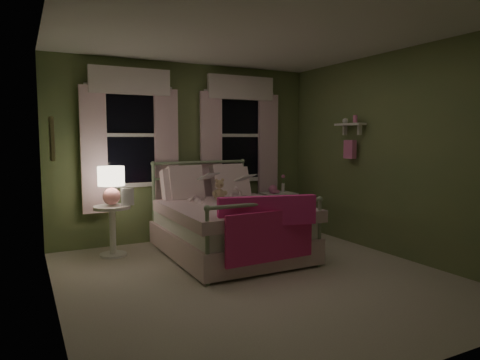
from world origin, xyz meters
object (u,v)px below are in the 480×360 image
child_left (195,180)px  table_lamp (111,182)px  nightstand_right (278,199)px  bed (228,225)px  child_right (233,181)px  teddy_bear (219,191)px  nightstand_left (112,224)px

child_left → table_lamp: bearing=-2.1°
child_left → nightstand_right: size_ratio=1.16×
bed → table_lamp: bearing=156.7°
child_right → teddy_bear: 0.34m
child_left → nightstand_left: 1.21m
bed → nightstand_left: bed is taller
nightstand_right → bed: bearing=-150.1°
child_left → nightstand_right: (1.50, 0.28, -0.39)m
teddy_bear → table_lamp: (-1.36, 0.32, 0.16)m
child_right → teddy_bear: bearing=52.1°
bed → teddy_bear: bed is taller
teddy_bear → nightstand_left: teddy_bear is taller
bed → nightstand_left: 1.48m
table_lamp → bed: bearing=-23.3°
child_left → nightstand_right: 1.58m
bed → table_lamp: 1.58m
nightstand_right → child_left: bearing=-169.4°
child_right → nightstand_left: child_right is taller
child_left → teddy_bear: 0.35m
teddy_bear → nightstand_right: 1.32m
child_left → teddy_bear: bearing=157.0°
child_left → teddy_bear: child_left is taller
bed → nightstand_left: bearing=156.7°
table_lamp → nightstand_right: table_lamp is taller
bed → teddy_bear: (0.00, 0.26, 0.41)m
nightstand_right → teddy_bear: bearing=-160.2°
bed → child_right: (0.28, 0.42, 0.53)m
table_lamp → nightstand_right: size_ratio=0.77×
bed → teddy_bear: 0.49m
teddy_bear → nightstand_left: 1.44m
table_lamp → nightstand_right: 2.61m
bed → child_right: size_ratio=2.98×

